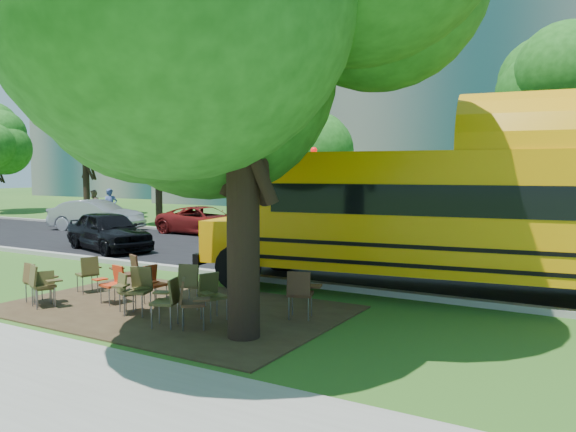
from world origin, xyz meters
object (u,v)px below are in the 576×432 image
Objects in this scene: chair_1 at (41,282)px; chair_11 at (193,281)px; chair_4 at (129,289)px; bg_car_red at (205,221)px; chair_10 at (153,281)px; pedestrian_a at (110,207)px; bg_car_silver at (96,215)px; chair_2 at (46,284)px; school_bus at (514,215)px; chair_3 at (113,281)px; chair_12 at (211,292)px; chair_13 at (301,290)px; black_car at (109,231)px; chair_9 at (129,270)px; main_tree at (242,6)px; chair_8 at (89,271)px; chair_6 at (168,297)px; chair_0 at (36,279)px; chair_5 at (137,286)px; chair_7 at (190,299)px; pedestrian_b at (94,205)px.

chair_11 reaches higher than chair_1.
bg_car_red is at bearing 145.19° from chair_4.
pedestrian_a is (-14.38, 11.89, 0.46)m from chair_10.
chair_10 is 1.02m from chair_11.
chair_11 is (1.01, 0.12, 0.07)m from chair_10.
chair_2 is at bearing -148.31° from bg_car_silver.
chair_11 is 17.05m from bg_car_silver.
bg_car_red is at bearing 146.59° from school_bus.
chair_3 is 2.64m from chair_12.
school_bus reaches higher than chair_13.
school_bus is at bearing -76.28° from black_car.
chair_9 is 0.20× the size of bg_car_silver.
chair_10 is (0.76, 0.40, 0.01)m from chair_3.
main_tree is 10.05× the size of chair_12.
chair_8 is 0.94m from chair_9.
chair_12 is at bearing -138.02° from bg_car_silver.
black_car is at bearing -174.46° from bg_car_red.
chair_13 is at bearing -68.99° from chair_6.
chair_2 is at bearing -55.22° from chair_12.
chair_10 is at bearing -143.34° from bg_car_red.
chair_0 is at bearing -167.13° from chair_8.
chair_5 is (1.12, -0.40, 0.07)m from chair_3.
school_bus is at bearing 100.52° from chair_7.
chair_8 is at bearing -145.27° from bg_car_silver.
chair_5 reaches higher than chair_7.
chair_11 is at bearing -104.70° from black_car.
chair_8 is 0.20× the size of bg_car_silver.
pedestrian_b is (-5.00, 4.14, 0.13)m from bg_car_silver.
black_car reaches higher than chair_12.
chair_5 reaches higher than chair_6.
pedestrian_a is (-12.16, 13.12, 0.42)m from chair_0.
bg_car_silver is (-16.40, 9.28, 0.15)m from chair_13.
chair_13 is at bearing 142.30° from chair_12.
main_tree is 9.46× the size of chair_13.
pedestrian_a reaches higher than chair_12.
chair_9 reaches higher than chair_2.
chair_5 is 1.03× the size of chair_7.
chair_1 is 1.01× the size of chair_12.
bg_car_red is (-7.47, 11.10, 0.11)m from chair_10.
chair_6 is (1.33, -0.31, 0.05)m from chair_4.
chair_2 is 0.82× the size of chair_13.
school_bus is at bearing -135.86° from chair_3.
pedestrian_b is at bearing 68.44° from chair_8.
black_car is (-4.96, 6.50, 0.17)m from chair_0.
bg_car_silver is at bearing 74.17° from chair_2.
chair_0 is 0.20× the size of bg_car_silver.
chair_1 is 1.09× the size of chair_10.
bg_car_red is (-14.07, 6.73, -1.27)m from school_bus.
black_car reaches higher than chair_4.
main_tree reaches higher than chair_12.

